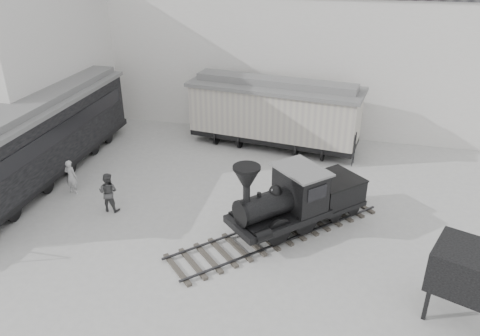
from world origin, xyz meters
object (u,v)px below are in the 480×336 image
(passenger_coach, at_px, (39,138))
(coal_hopper, at_px, (471,276))
(locomotive, at_px, (293,202))
(boxcar, at_px, (274,111))
(visitor_a, at_px, (71,177))
(visitor_b, at_px, (108,192))

(passenger_coach, height_order, coal_hopper, passenger_coach)
(locomotive, distance_m, boxcar, 8.78)
(boxcar, xyz_separation_m, passenger_coach, (-10.51, -6.71, 0.02))
(boxcar, bearing_deg, passenger_coach, -140.15)
(visitor_a, height_order, visitor_b, visitor_b)
(passenger_coach, distance_m, visitor_b, 5.41)
(locomotive, relative_size, visitor_a, 4.96)
(visitor_b, distance_m, coal_hopper, 14.45)
(boxcar, relative_size, visitor_a, 5.99)
(visitor_a, xyz_separation_m, visitor_b, (2.50, -1.04, 0.07))
(passenger_coach, bearing_deg, visitor_a, -28.90)
(locomotive, xyz_separation_m, visitor_a, (-10.56, 0.53, -0.41))
(passenger_coach, distance_m, visitor_a, 2.87)
(passenger_coach, xyz_separation_m, visitor_a, (2.28, -1.18, -1.28))
(boxcar, distance_m, passenger_coach, 12.47)
(locomotive, bearing_deg, visitor_b, -132.46)
(visitor_a, bearing_deg, locomotive, -179.22)
(passenger_coach, xyz_separation_m, coal_hopper, (18.85, -5.44, -0.47))
(coal_hopper, bearing_deg, boxcar, 145.73)
(passenger_coach, height_order, visitor_b, passenger_coach)
(visitor_a, height_order, coal_hopper, coal_hopper)
(visitor_a, distance_m, coal_hopper, 17.13)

